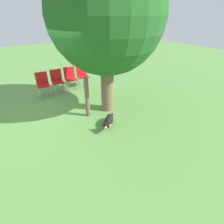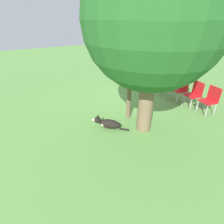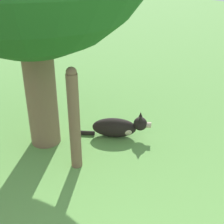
{
  "view_description": "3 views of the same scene",
  "coord_description": "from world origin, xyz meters",
  "px_view_note": "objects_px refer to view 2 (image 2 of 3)",
  "views": [
    {
      "loc": [
        4.64,
        -1.63,
        2.84
      ],
      "look_at": [
        1.09,
        0.76,
        0.37
      ],
      "focal_mm": 28.0,
      "sensor_mm": 36.0,
      "label": 1
    },
    {
      "loc": [
        3.06,
        4.3,
        2.84
      ],
      "look_at": [
        0.99,
        0.55,
        0.45
      ],
      "focal_mm": 28.0,
      "sensor_mm": 36.0,
      "label": 2
    },
    {
      "loc": [
        -1.27,
        -2.34,
        2.3
      ],
      "look_at": [
        1.0,
        0.55,
        0.45
      ],
      "focal_mm": 50.0,
      "sensor_mm": 36.0,
      "label": 3
    }
  ],
  "objects_px": {
    "fence_post": "(129,99)",
    "red_chair_3": "(210,99)",
    "red_chair_2": "(195,93)",
    "red_chair_0": "(169,83)",
    "red_chair_1": "(181,88)",
    "oak_tree": "(154,20)",
    "dog": "(108,123)"
  },
  "relations": [
    {
      "from": "fence_post",
      "to": "red_chair_3",
      "type": "bearing_deg",
      "value": 157.65
    },
    {
      "from": "red_chair_2",
      "to": "fence_post",
      "type": "bearing_deg",
      "value": -3.32
    },
    {
      "from": "red_chair_0",
      "to": "red_chair_1",
      "type": "distance_m",
      "value": 0.57
    },
    {
      "from": "oak_tree",
      "to": "red_chair_1",
      "type": "height_order",
      "value": "oak_tree"
    },
    {
      "from": "red_chair_3",
      "to": "dog",
      "type": "bearing_deg",
      "value": -6.52
    },
    {
      "from": "red_chair_0",
      "to": "red_chair_3",
      "type": "bearing_deg",
      "value": 100.42
    },
    {
      "from": "fence_post",
      "to": "red_chair_1",
      "type": "xyz_separation_m",
      "value": [
        -2.38,
        -0.12,
        -0.13
      ]
    },
    {
      "from": "oak_tree",
      "to": "red_chair_3",
      "type": "height_order",
      "value": "oak_tree"
    },
    {
      "from": "oak_tree",
      "to": "fence_post",
      "type": "xyz_separation_m",
      "value": [
        0.03,
        -0.74,
        -2.12
      ]
    },
    {
      "from": "oak_tree",
      "to": "red_chair_2",
      "type": "height_order",
      "value": "oak_tree"
    },
    {
      "from": "red_chair_0",
      "to": "red_chair_2",
      "type": "bearing_deg",
      "value": 100.42
    },
    {
      "from": "oak_tree",
      "to": "red_chair_1",
      "type": "bearing_deg",
      "value": -159.88
    },
    {
      "from": "fence_post",
      "to": "red_chair_0",
      "type": "bearing_deg",
      "value": -163.68
    },
    {
      "from": "oak_tree",
      "to": "red_chair_0",
      "type": "relative_size",
      "value": 4.87
    },
    {
      "from": "fence_post",
      "to": "dog",
      "type": "bearing_deg",
      "value": 14.28
    },
    {
      "from": "fence_post",
      "to": "oak_tree",
      "type": "bearing_deg",
      "value": 92.4
    },
    {
      "from": "fence_post",
      "to": "red_chair_3",
      "type": "distance_m",
      "value": 2.65
    },
    {
      "from": "dog",
      "to": "red_chair_2",
      "type": "xyz_separation_m",
      "value": [
        -3.25,
        0.23,
        0.36
      ]
    },
    {
      "from": "red_chair_0",
      "to": "red_chair_2",
      "type": "distance_m",
      "value": 1.13
    },
    {
      "from": "red_chair_0",
      "to": "red_chair_2",
      "type": "height_order",
      "value": "same"
    },
    {
      "from": "dog",
      "to": "red_chair_1",
      "type": "bearing_deg",
      "value": -130.24
    },
    {
      "from": "fence_post",
      "to": "red_chair_0",
      "type": "height_order",
      "value": "fence_post"
    },
    {
      "from": "red_chair_0",
      "to": "red_chair_3",
      "type": "relative_size",
      "value": 1.0
    },
    {
      "from": "red_chair_0",
      "to": "fence_post",
      "type": "bearing_deg",
      "value": 23.38
    },
    {
      "from": "fence_post",
      "to": "red_chair_0",
      "type": "xyz_separation_m",
      "value": [
        -2.35,
        -0.69,
        -0.13
      ]
    },
    {
      "from": "dog",
      "to": "red_chair_0",
      "type": "xyz_separation_m",
      "value": [
        -3.19,
        -0.9,
        0.36
      ]
    },
    {
      "from": "fence_post",
      "to": "red_chair_0",
      "type": "distance_m",
      "value": 2.45
    },
    {
      "from": "red_chair_0",
      "to": "red_chair_3",
      "type": "xyz_separation_m",
      "value": [
        -0.1,
        1.69,
        0.0
      ]
    },
    {
      "from": "oak_tree",
      "to": "fence_post",
      "type": "bearing_deg",
      "value": -87.6
    },
    {
      "from": "red_chair_2",
      "to": "dog",
      "type": "bearing_deg",
      "value": 3.04
    },
    {
      "from": "red_chair_3",
      "to": "red_chair_0",
      "type": "bearing_deg",
      "value": -79.58
    },
    {
      "from": "red_chair_2",
      "to": "red_chair_3",
      "type": "height_order",
      "value": "same"
    }
  ]
}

